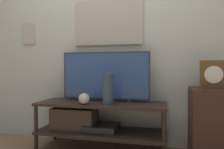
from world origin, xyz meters
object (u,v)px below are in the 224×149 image
at_px(television, 105,76).
at_px(vase_tall_ceramic, 108,89).
at_px(vase_round_glass, 84,99).
at_px(mantel_clock, 213,74).

bearing_deg(television, vase_tall_ceramic, -67.89).
height_order(vase_round_glass, vase_tall_ceramic, vase_tall_ceramic).
distance_m(television, mantel_clock, 1.11).
bearing_deg(vase_tall_ceramic, television, 112.11).
relative_size(television, mantel_clock, 3.67).
xyz_separation_m(television, mantel_clock, (1.10, -0.09, 0.02)).
relative_size(television, vase_tall_ceramic, 3.16).
height_order(vase_tall_ceramic, mantel_clock, mantel_clock).
height_order(television, vase_tall_ceramic, television).
relative_size(vase_round_glass, mantel_clock, 0.42).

